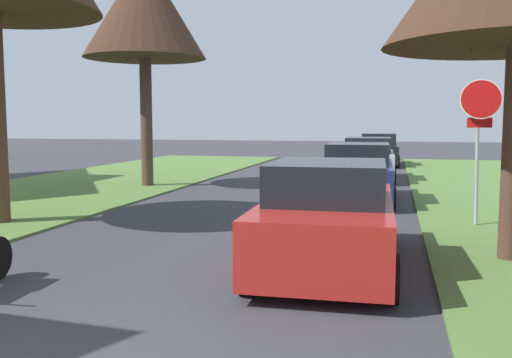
% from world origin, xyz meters
% --- Properties ---
extents(stop_sign_far, '(0.81, 0.48, 2.95)m').
position_xyz_m(stop_sign_far, '(4.70, 9.28, 2.18)').
color(stop_sign_far, '#9EA0A5').
rests_on(stop_sign_far, grass_verge_right).
extents(street_tree_left_mid_b, '(3.96, 3.96, 7.43)m').
position_xyz_m(street_tree_left_mid_b, '(-4.89, 14.34, 5.79)').
color(street_tree_left_mid_b, '#51382B').
rests_on(street_tree_left_mid_b, grass_verge_left).
extents(parked_sedan_red, '(2.03, 4.44, 1.57)m').
position_xyz_m(parked_sedan_red, '(2.12, 5.44, 0.72)').
color(parked_sedan_red, red).
rests_on(parked_sedan_red, ground).
extents(parked_sedan_navy, '(2.03, 4.44, 1.57)m').
position_xyz_m(parked_sedan_navy, '(2.10, 12.57, 0.72)').
color(parked_sedan_navy, navy).
rests_on(parked_sedan_navy, ground).
extents(parked_sedan_silver, '(2.03, 4.44, 1.57)m').
position_xyz_m(parked_sedan_silver, '(2.13, 18.39, 0.72)').
color(parked_sedan_silver, '#BCBCC1').
rests_on(parked_sedan_silver, ground).
extents(parked_sedan_black, '(2.03, 4.44, 1.57)m').
position_xyz_m(parked_sedan_black, '(2.32, 25.58, 0.72)').
color(parked_sedan_black, black).
rests_on(parked_sedan_black, ground).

